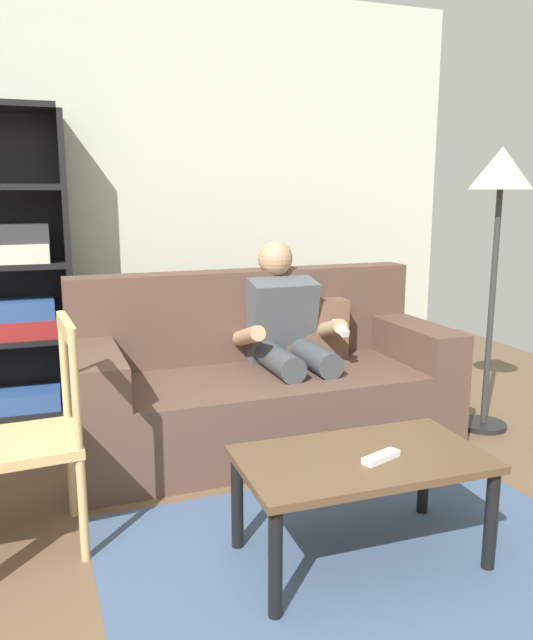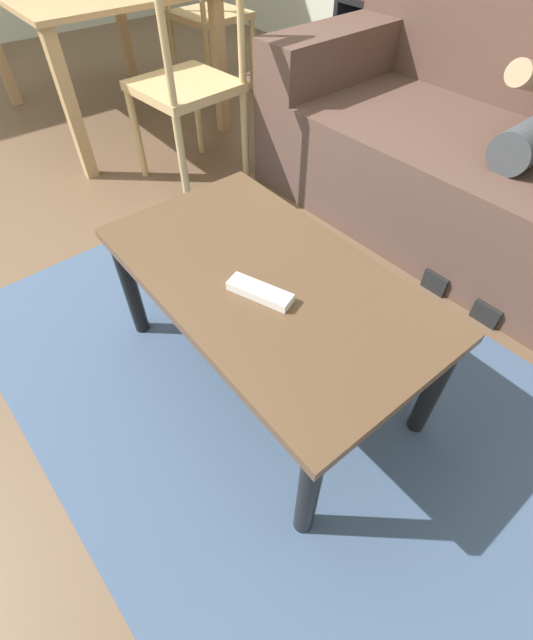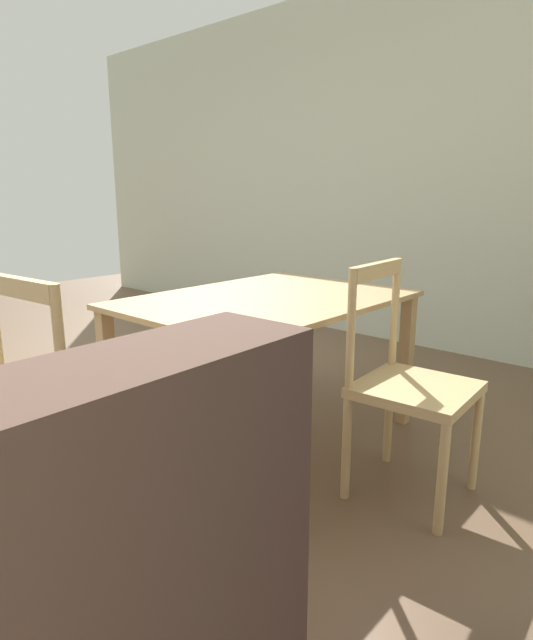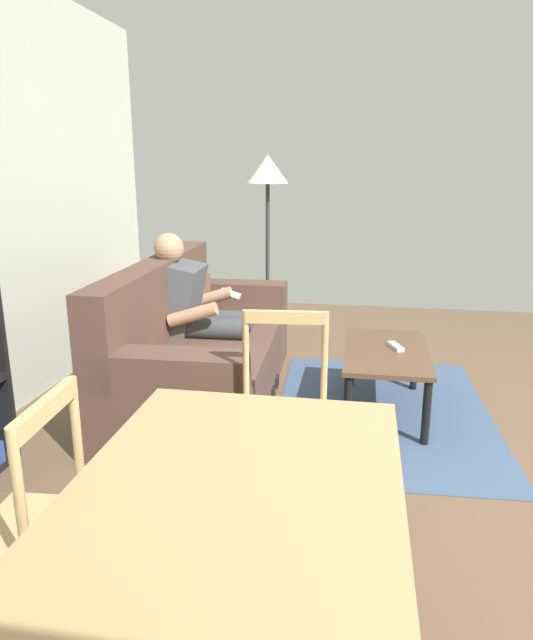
% 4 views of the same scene
% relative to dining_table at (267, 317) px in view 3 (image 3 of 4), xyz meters
% --- Properties ---
extents(wall_side, '(0.12, 6.37, 2.80)m').
position_rel_dining_table_xyz_m(wall_side, '(-2.09, -1.20, 0.78)').
color(wall_side, beige).
rests_on(wall_side, ground_plane).
extents(dining_table, '(1.31, 0.96, 0.71)m').
position_rel_dining_table_xyz_m(dining_table, '(0.00, 0.00, 0.00)').
color(dining_table, tan).
rests_on(dining_table, ground_plane).
extents(dining_chair_near_wall, '(0.45, 0.45, 0.93)m').
position_rel_dining_table_xyz_m(dining_chair_near_wall, '(0.00, 0.75, -0.16)').
color(dining_chair_near_wall, tan).
rests_on(dining_chair_near_wall, ground_plane).
extents(dining_chair_facing_couch, '(0.45, 0.45, 0.94)m').
position_rel_dining_table_xyz_m(dining_chair_facing_couch, '(0.99, 0.00, -0.16)').
color(dining_chair_facing_couch, tan).
rests_on(dining_chair_facing_couch, ground_plane).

